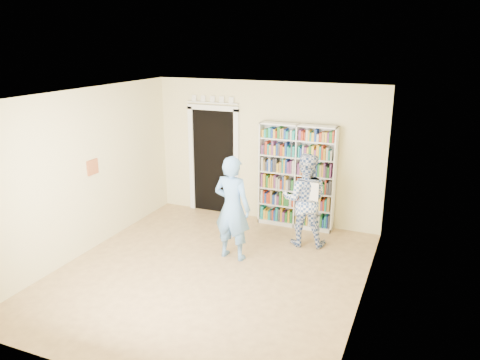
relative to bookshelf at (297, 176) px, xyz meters
The scene contains 11 objects.
floor 2.63m from the bookshelf, 106.03° to the right, with size 5.00×5.00×0.00m, color olive.
ceiling 2.98m from the bookshelf, 106.03° to the right, with size 5.00×5.00×0.00m, color white.
wall_back 0.78m from the bookshelf, 166.98° to the left, with size 4.50×4.50×0.00m, color beige.
wall_left 3.76m from the bookshelf, 141.28° to the right, with size 5.00×5.00×0.00m, color beige.
wall_right 2.85m from the bookshelf, 56.08° to the right, with size 5.00×5.00×0.00m, color beige.
bookshelf is the anchor object (origin of this frame).
doorway 1.79m from the bookshelf, behind, with size 1.10×0.08×2.43m.
wall_art 3.63m from the bookshelf, 143.56° to the right, with size 0.03×0.25×0.25m, color brown.
man_blue 1.80m from the bookshelf, 108.48° to the right, with size 0.62×0.41×1.71m, color #6197D8.
man_plaid 0.85m from the bookshelf, 64.13° to the right, with size 0.79×0.62×1.62m, color #2C4988.
paper_sheet 1.08m from the bookshelf, 60.96° to the right, with size 0.22×0.01×0.31m, color white.
Camera 1 is at (2.90, -5.77, 3.44)m, focal length 35.00 mm.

